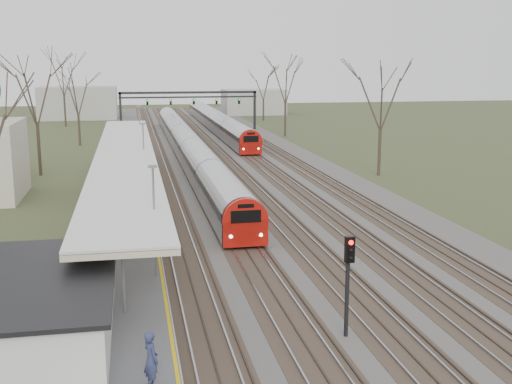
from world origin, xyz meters
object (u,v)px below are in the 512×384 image
(train_far, at_px, (216,121))
(train_near, at_px, (187,144))
(signal_post, at_px, (348,271))
(passenger, at_px, (151,359))

(train_far, bearing_deg, train_near, -103.86)
(train_near, relative_size, signal_post, 18.34)
(train_near, height_order, signal_post, signal_post)
(train_far, xyz_separation_m, passenger, (-12.73, -81.99, 0.39))
(passenger, xyz_separation_m, signal_post, (7.48, 4.17, 0.85))
(passenger, bearing_deg, signal_post, -85.41)
(passenger, distance_m, signal_post, 8.61)
(signal_post, bearing_deg, train_far, 86.14)
(train_near, relative_size, train_far, 1.25)
(train_near, bearing_deg, train_far, 76.14)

